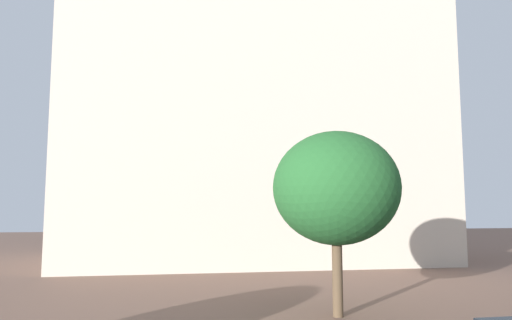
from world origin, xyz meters
TOP-DOWN VIEW (x-y plane):
  - landmark_building at (2.77, 30.67)m, footprint 26.21×13.13m
  - tree_curb_far at (2.97, 13.28)m, footprint 4.66×4.66m

SIDE VIEW (x-z plane):
  - tree_curb_far at x=2.97m, z-range 1.25..7.97m
  - landmark_building at x=2.77m, z-range -7.52..30.85m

